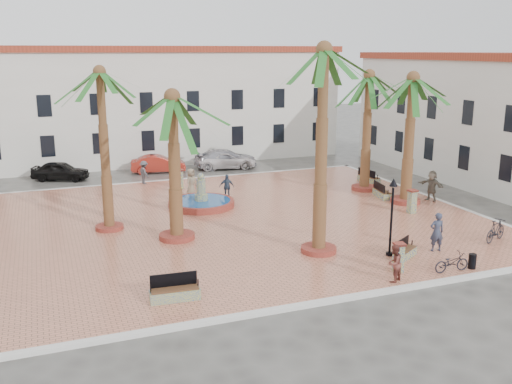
{
  "coord_description": "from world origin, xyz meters",
  "views": [
    {
      "loc": [
        -9.82,
        -28.39,
        9.2
      ],
      "look_at": [
        1.0,
        0.0,
        1.6
      ],
      "focal_mm": 40.0,
      "sensor_mm": 36.0,
      "label": 1
    }
  ],
  "objects_px": {
    "pedestrian_fountain_b": "(227,187)",
    "bench_se": "(405,253)",
    "palm_ne": "(369,89)",
    "bench_ne": "(369,179)",
    "palm_nw": "(101,89)",
    "bicycle_a": "(452,262)",
    "bollard_se": "(399,257)",
    "cyclist_b": "(394,263)",
    "lamppost_s": "(392,204)",
    "lamppost_e": "(409,156)",
    "fountain": "(201,202)",
    "pedestrian_east": "(432,186)",
    "palm_e": "(412,94)",
    "car_black": "(60,171)",
    "bollard_n": "(180,179)",
    "litter_bin": "(472,261)",
    "bicycle_b": "(496,230)",
    "car_red": "(158,164)",
    "pedestrian_fountain_a": "(191,182)",
    "car_silver": "(226,158)",
    "palm_s": "(324,72)",
    "car_white": "(226,160)",
    "palm_sw": "(173,116)",
    "bench_e": "(382,193)",
    "cyclist_a": "(437,232)",
    "bench_s": "(175,293)",
    "bollard_e": "(412,201)"
  },
  "relations": [
    {
      "from": "pedestrian_fountain_b",
      "to": "bench_se",
      "type": "bearing_deg",
      "value": -50.94
    },
    {
      "from": "palm_ne",
      "to": "bench_ne",
      "type": "height_order",
      "value": "palm_ne"
    },
    {
      "from": "palm_nw",
      "to": "bench_ne",
      "type": "bearing_deg",
      "value": 13.77
    },
    {
      "from": "bicycle_a",
      "to": "bench_se",
      "type": "bearing_deg",
      "value": 24.32
    },
    {
      "from": "bollard_se",
      "to": "cyclist_b",
      "type": "height_order",
      "value": "cyclist_b"
    },
    {
      "from": "lamppost_s",
      "to": "lamppost_e",
      "type": "bearing_deg",
      "value": 51.25
    },
    {
      "from": "palm_nw",
      "to": "bench_ne",
      "type": "xyz_separation_m",
      "value": [
        18.3,
        4.49,
        -6.92
      ]
    },
    {
      "from": "fountain",
      "to": "pedestrian_east",
      "type": "distance_m",
      "value": 14.14
    },
    {
      "from": "palm_e",
      "to": "car_black",
      "type": "bearing_deg",
      "value": 142.75
    },
    {
      "from": "bollard_n",
      "to": "litter_bin",
      "type": "bearing_deg",
      "value": -66.12
    },
    {
      "from": "bicycle_b",
      "to": "car_red",
      "type": "height_order",
      "value": "car_red"
    },
    {
      "from": "bollard_se",
      "to": "bollard_n",
      "type": "height_order",
      "value": "bollard_n"
    },
    {
      "from": "palm_ne",
      "to": "pedestrian_fountain_a",
      "type": "distance_m",
      "value": 12.8
    },
    {
      "from": "bollard_se",
      "to": "palm_nw",
      "type": "bearing_deg",
      "value": 135.7
    },
    {
      "from": "bench_se",
      "to": "car_silver",
      "type": "distance_m",
      "value": 22.76
    },
    {
      "from": "palm_s",
      "to": "bench_ne",
      "type": "distance_m",
      "value": 16.92
    },
    {
      "from": "palm_e",
      "to": "bench_se",
      "type": "distance_m",
      "value": 11.64
    },
    {
      "from": "palm_nw",
      "to": "pedestrian_fountain_b",
      "type": "distance_m",
      "value": 10.62
    },
    {
      "from": "bollard_se",
      "to": "litter_bin",
      "type": "bearing_deg",
      "value": -13.74
    },
    {
      "from": "car_white",
      "to": "bicycle_b",
      "type": "bearing_deg",
      "value": -153.52
    },
    {
      "from": "palm_nw",
      "to": "bollard_n",
      "type": "bearing_deg",
      "value": 53.35
    },
    {
      "from": "palm_s",
      "to": "bollard_se",
      "type": "distance_m",
      "value": 8.44
    },
    {
      "from": "pedestrian_fountain_a",
      "to": "bollard_n",
      "type": "bearing_deg",
      "value": 51.36
    },
    {
      "from": "palm_sw",
      "to": "lamppost_e",
      "type": "height_order",
      "value": "palm_sw"
    },
    {
      "from": "bench_e",
      "to": "cyclist_a",
      "type": "relative_size",
      "value": 1.02
    },
    {
      "from": "palm_s",
      "to": "bollard_se",
      "type": "relative_size",
      "value": 7.4
    },
    {
      "from": "lamppost_e",
      "to": "pedestrian_east",
      "type": "bearing_deg",
      "value": -79.32
    },
    {
      "from": "palm_e",
      "to": "bollard_se",
      "type": "distance_m",
      "value": 13.0
    },
    {
      "from": "palm_ne",
      "to": "palm_e",
      "type": "bearing_deg",
      "value": -81.41
    },
    {
      "from": "pedestrian_fountain_a",
      "to": "palm_e",
      "type": "bearing_deg",
      "value": -71.0
    },
    {
      "from": "palm_sw",
      "to": "litter_bin",
      "type": "distance_m",
      "value": 14.82
    },
    {
      "from": "palm_sw",
      "to": "bollard_n",
      "type": "xyz_separation_m",
      "value": [
        2.63,
        10.22,
        -5.38
      ]
    },
    {
      "from": "palm_nw",
      "to": "lamppost_e",
      "type": "xyz_separation_m",
      "value": [
        18.9,
        0.88,
        -4.7
      ]
    },
    {
      "from": "palm_ne",
      "to": "bench_se",
      "type": "bearing_deg",
      "value": -113.34
    },
    {
      "from": "pedestrian_fountain_a",
      "to": "car_silver",
      "type": "bearing_deg",
      "value": 16.19
    },
    {
      "from": "palm_s",
      "to": "palm_e",
      "type": "relative_size",
      "value": 1.2
    },
    {
      "from": "fountain",
      "to": "litter_bin",
      "type": "distance_m",
      "value": 15.9
    },
    {
      "from": "palm_nw",
      "to": "bench_s",
      "type": "distance_m",
      "value": 11.97
    },
    {
      "from": "bollard_n",
      "to": "bollard_e",
      "type": "bearing_deg",
      "value": -43.86
    },
    {
      "from": "bicycle_b",
      "to": "car_black",
      "type": "xyz_separation_m",
      "value": [
        -19.1,
        22.32,
        -0.01
      ]
    },
    {
      "from": "palm_e",
      "to": "lamppost_e",
      "type": "xyz_separation_m",
      "value": [
        1.41,
        1.89,
        -4.05
      ]
    },
    {
      "from": "bench_e",
      "to": "bollard_e",
      "type": "relative_size",
      "value": 1.38
    },
    {
      "from": "pedestrian_fountain_b",
      "to": "car_white",
      "type": "relative_size",
      "value": 0.33
    },
    {
      "from": "palm_nw",
      "to": "car_red",
      "type": "bearing_deg",
      "value": 68.79
    },
    {
      "from": "pedestrian_fountain_a",
      "to": "pedestrian_east",
      "type": "height_order",
      "value": "pedestrian_east"
    },
    {
      "from": "palm_s",
      "to": "litter_bin",
      "type": "bearing_deg",
      "value": -38.91
    },
    {
      "from": "bench_ne",
      "to": "litter_bin",
      "type": "xyz_separation_m",
      "value": [
        -4.55,
        -15.58,
        0.05
      ]
    },
    {
      "from": "palm_e",
      "to": "lamppost_e",
      "type": "bearing_deg",
      "value": 53.27
    },
    {
      "from": "palm_e",
      "to": "litter_bin",
      "type": "height_order",
      "value": "palm_e"
    },
    {
      "from": "bicycle_a",
      "to": "bollard_e",
      "type": "bearing_deg",
      "value": -22.64
    }
  ]
}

